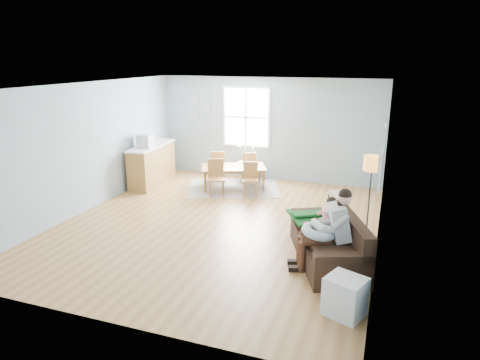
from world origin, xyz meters
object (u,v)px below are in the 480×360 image
at_px(toddler, 325,217).
at_px(dining_table, 234,178).
at_px(monitor, 145,141).
at_px(storage_cube, 345,296).
at_px(father, 329,227).
at_px(floor_lamp, 372,170).
at_px(chair_sw, 216,175).
at_px(chair_ne, 249,165).
at_px(baby_swing, 243,165).
at_px(counter, 152,164).
at_px(chair_se, 250,177).
at_px(sofa, 330,244).
at_px(chair_nw, 218,165).

xyz_separation_m(toddler, dining_table, (-2.72, 3.06, -0.41)).
relative_size(toddler, monitor, 2.28).
height_order(storage_cube, dining_table, dining_table).
relative_size(father, floor_lamp, 0.87).
xyz_separation_m(chair_sw, monitor, (-1.90, 0.02, 0.70)).
xyz_separation_m(chair_ne, baby_swing, (-0.20, 0.09, -0.01)).
height_order(father, chair_sw, father).
xyz_separation_m(storage_cube, dining_table, (-3.25, 4.68, 0.02)).
xyz_separation_m(dining_table, counter, (-2.14, -0.29, 0.24)).
bearing_deg(baby_swing, monitor, -146.34).
bearing_deg(father, chair_se, 126.14).
distance_m(sofa, chair_ne, 4.70).
bearing_deg(chair_nw, father, -48.63).
relative_size(chair_nw, chair_ne, 1.05).
xyz_separation_m(toddler, chair_sw, (-2.92, 2.40, -0.20)).
distance_m(storage_cube, chair_ne, 6.16).
bearing_deg(chair_se, floor_lamp, -29.08).
bearing_deg(chair_ne, father, -57.43).
height_order(father, baby_swing, father).
height_order(monitor, baby_swing, monitor).
relative_size(sofa, monitor, 5.91).
xyz_separation_m(father, chair_sw, (-3.05, 2.85, -0.21)).
distance_m(chair_nw, monitor, 1.97).
distance_m(sofa, chair_nw, 4.96).
bearing_deg(storage_cube, baby_swing, 120.99).
distance_m(chair_se, counter, 2.72).
bearing_deg(storage_cube, monitor, 142.90).
height_order(sofa, chair_sw, chair_sw).
relative_size(father, toddler, 1.57).
bearing_deg(baby_swing, chair_ne, -23.61).
bearing_deg(storage_cube, father, 108.63).
xyz_separation_m(chair_nw, monitor, (-1.53, -1.02, 0.72)).
relative_size(storage_cube, chair_sw, 0.68).
bearing_deg(toddler, storage_cube, -72.09).
xyz_separation_m(sofa, toddler, (-0.14, 0.14, 0.41)).
bearing_deg(counter, chair_ne, 22.23).
relative_size(chair_ne, baby_swing, 0.71).
bearing_deg(chair_nw, monitor, -146.36).
xyz_separation_m(storage_cube, counter, (-5.39, 4.39, 0.26)).
height_order(storage_cube, chair_se, chair_se).
bearing_deg(father, baby_swing, 123.95).
bearing_deg(sofa, baby_swing, 126.06).
xyz_separation_m(sofa, floor_lamp, (0.50, 1.27, 0.97)).
bearing_deg(chair_nw, chair_ne, 20.42).
bearing_deg(counter, chair_se, -1.93).
bearing_deg(chair_se, chair_ne, 110.07).
xyz_separation_m(floor_lamp, storage_cube, (-0.11, -2.75, -0.99)).
bearing_deg(father, chair_sw, 136.92).
bearing_deg(baby_swing, counter, -153.92).
distance_m(sofa, monitor, 5.66).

